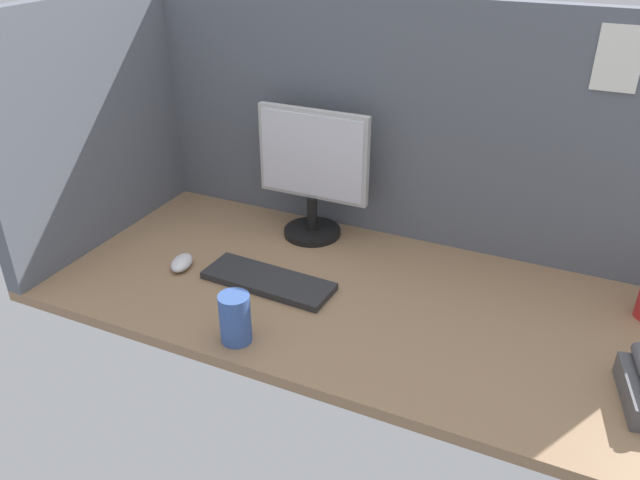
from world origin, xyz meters
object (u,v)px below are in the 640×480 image
object	(u,v)px
monitor	(313,170)
mug_ceramic_blue	(235,318)
mouse	(182,263)
keyboard	(268,281)

from	to	relation	value
monitor	mug_ceramic_blue	size ratio (longest dim) A/B	3.17
mouse	monitor	bearing A→B (deg)	38.75
monitor	keyboard	xyz separation A→B (cm)	(1.41, -32.17, -20.83)
keyboard	mug_ceramic_blue	world-z (taller)	mug_ceramic_blue
monitor	mouse	world-z (taller)	monitor
mug_ceramic_blue	monitor	bearing A→B (deg)	96.51
monitor	mouse	bearing A→B (deg)	-126.08
keyboard	mug_ceramic_blue	distance (cm)	26.22
mouse	mug_ceramic_blue	xyz separation A→B (cm)	(32.05, -22.31, 4.70)
mouse	mug_ceramic_blue	world-z (taller)	mug_ceramic_blue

